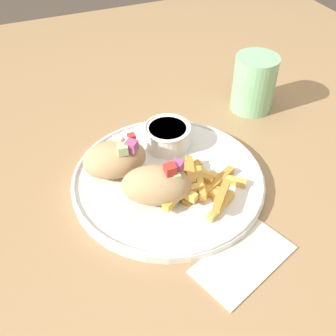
% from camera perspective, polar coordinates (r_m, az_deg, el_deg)
% --- Properties ---
extents(table, '(1.56, 1.56, 0.71)m').
position_cam_1_polar(table, '(0.69, -1.66, -5.86)').
color(table, '#9E7A51').
rests_on(table, ground_plane).
extents(napkin, '(0.16, 0.12, 0.00)m').
position_cam_1_polar(napkin, '(0.57, 10.89, -12.90)').
color(napkin, silver).
rests_on(napkin, table).
extents(plate, '(0.32, 0.32, 0.02)m').
position_cam_1_polar(plate, '(0.65, -0.00, -1.58)').
color(plate, white).
rests_on(plate, table).
extents(pita_sandwich_near, '(0.12, 0.10, 0.07)m').
position_cam_1_polar(pita_sandwich_near, '(0.59, -1.65, -2.42)').
color(pita_sandwich_near, tan).
rests_on(pita_sandwich_near, plate).
extents(pita_sandwich_far, '(0.11, 0.08, 0.07)m').
position_cam_1_polar(pita_sandwich_far, '(0.64, -7.65, 1.43)').
color(pita_sandwich_far, tan).
rests_on(pita_sandwich_far, plate).
extents(fries_pile, '(0.16, 0.13, 0.03)m').
position_cam_1_polar(fries_pile, '(0.62, 4.34, -2.36)').
color(fries_pile, '#E5B251').
rests_on(fries_pile, plate).
extents(sauce_ramekin, '(0.08, 0.08, 0.04)m').
position_cam_1_polar(sauce_ramekin, '(0.69, -0.07, 4.82)').
color(sauce_ramekin, white).
rests_on(sauce_ramekin, plate).
extents(water_glass, '(0.08, 0.08, 0.11)m').
position_cam_1_polar(water_glass, '(0.82, 12.30, 11.60)').
color(water_glass, '#8CCC93').
rests_on(water_glass, table).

